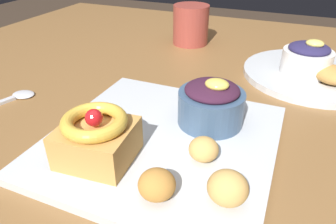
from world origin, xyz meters
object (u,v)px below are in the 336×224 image
coffee_mug (191,25)px  back_plate (311,74)px  front_plate (162,140)px  fritter_middle (204,149)px  spoon (8,100)px  fritter_front (228,188)px  back_pastry (334,75)px  berry_ramekin (211,103)px  fritter_back (157,185)px  cake_slice (97,137)px  back_ramekin (307,58)px

coffee_mug → back_plate: bearing=-19.9°
front_plate → back_plate: bearing=60.1°
fritter_middle → spoon: bearing=174.8°
fritter_front → back_pastry: size_ratio=0.65×
front_plate → fritter_front: (0.11, -0.08, 0.02)m
berry_ramekin → back_plate: bearing=62.4°
back_pastry → spoon: (-0.51, -0.27, -0.02)m
fritter_front → fritter_back: size_ratio=1.07×
cake_slice → coffee_mug: size_ratio=0.96×
cake_slice → fritter_back: 0.10m
front_plate → cake_slice: (-0.05, -0.07, 0.04)m
berry_ramekin → back_pastry: size_ratio=1.43×
front_plate → fritter_back: fritter_back is taller
back_pastry → berry_ramekin: bearing=-127.8°
berry_ramekin → back_pastry: berry_ramekin is taller
spoon → coffee_mug: 0.45m
back_pastry → coffee_mug: coffee_mug is taller
fritter_front → fritter_middle: size_ratio=1.16×
cake_slice → spoon: (-0.24, 0.08, -0.04)m
cake_slice → fritter_front: (0.16, -0.01, -0.01)m
berry_ramekin → fritter_middle: 0.09m
back_pastry → coffee_mug: bearing=155.9°
back_plate → back_pastry: back_pastry is taller
fritter_front → front_plate: bearing=143.5°
back_plate → coffee_mug: bearing=160.1°
back_ramekin → spoon: 0.55m
fritter_front → back_ramekin: 0.39m
back_ramekin → fritter_front: bearing=-99.0°
berry_ramekin → fritter_back: 0.16m
fritter_front → fritter_back: fritter_front is taller
cake_slice → spoon: size_ratio=0.74×
fritter_middle → back_ramekin: (0.10, 0.33, 0.01)m
coffee_mug → fritter_middle: bearing=-68.8°
back_plate → back_ramekin: bearing=-138.7°
fritter_back → fritter_middle: bearing=71.1°
cake_slice → back_pastry: cake_slice is taller
fritter_middle → fritter_front: bearing=-52.9°
berry_ramekin → back_pastry: 0.27m
back_pastry → coffee_mug: size_ratio=0.69×
cake_slice → fritter_back: cake_slice is taller
fritter_back → coffee_mug: (-0.15, 0.52, 0.02)m
fritter_back → back_ramekin: back_ramekin is taller
cake_slice → front_plate: bearing=52.6°
back_plate → coffee_mug: (-0.29, 0.10, 0.04)m
front_plate → berry_ramekin: 0.09m
back_ramekin → back_pastry: size_ratio=1.41×
fritter_back → cake_slice: bearing=161.7°
back_ramekin → fritter_back: bearing=-107.7°
front_plate → spoon: front_plate is taller
fritter_middle → coffee_mug: size_ratio=0.38×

